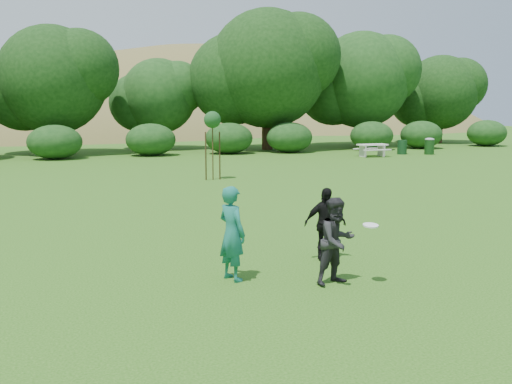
{
  "coord_description": "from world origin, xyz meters",
  "views": [
    {
      "loc": [
        -4.5,
        -9.28,
        3.1
      ],
      "look_at": [
        0.0,
        3.0,
        1.1
      ],
      "focal_mm": 40.0,
      "sensor_mm": 36.0,
      "label": 1
    }
  ],
  "objects_px": {
    "player_teal": "(232,233)",
    "trash_can_near": "(402,147)",
    "picnic_table": "(372,148)",
    "trash_can_lidded": "(429,146)",
    "player_grey": "(337,241)",
    "sapling": "(212,122)",
    "player_black": "(325,224)"
  },
  "relations": [
    {
      "from": "player_black",
      "to": "trash_can_lidded",
      "type": "bearing_deg",
      "value": 58.61
    },
    {
      "from": "player_teal",
      "to": "player_black",
      "type": "distance_m",
      "value": 2.28
    },
    {
      "from": "player_teal",
      "to": "player_black",
      "type": "xyz_separation_m",
      "value": [
        2.18,
        0.66,
        -0.11
      ]
    },
    {
      "from": "sapling",
      "to": "trash_can_near",
      "type": "bearing_deg",
      "value": 28.3
    },
    {
      "from": "player_grey",
      "to": "player_black",
      "type": "relative_size",
      "value": 1.04
    },
    {
      "from": "sapling",
      "to": "player_grey",
      "type": "bearing_deg",
      "value": -97.23
    },
    {
      "from": "picnic_table",
      "to": "trash_can_lidded",
      "type": "bearing_deg",
      "value": 1.4
    },
    {
      "from": "player_black",
      "to": "trash_can_lidded",
      "type": "distance_m",
      "value": 26.58
    },
    {
      "from": "player_teal",
      "to": "player_black",
      "type": "relative_size",
      "value": 1.16
    },
    {
      "from": "picnic_table",
      "to": "sapling",
      "type": "bearing_deg",
      "value": -149.38
    },
    {
      "from": "trash_can_lidded",
      "to": "player_black",
      "type": "bearing_deg",
      "value": -131.23
    },
    {
      "from": "player_black",
      "to": "trash_can_near",
      "type": "bearing_deg",
      "value": 62.17
    },
    {
      "from": "player_grey",
      "to": "trash_can_lidded",
      "type": "bearing_deg",
      "value": 36.14
    },
    {
      "from": "player_teal",
      "to": "trash_can_lidded",
      "type": "relative_size",
      "value": 1.62
    },
    {
      "from": "trash_can_lidded",
      "to": "picnic_table",
      "type": "bearing_deg",
      "value": -178.6
    },
    {
      "from": "trash_can_near",
      "to": "picnic_table",
      "type": "distance_m",
      "value": 2.8
    },
    {
      "from": "player_grey",
      "to": "sapling",
      "type": "height_order",
      "value": "sapling"
    },
    {
      "from": "player_teal",
      "to": "picnic_table",
      "type": "bearing_deg",
      "value": -58.11
    },
    {
      "from": "player_black",
      "to": "sapling",
      "type": "relative_size",
      "value": 0.52
    },
    {
      "from": "picnic_table",
      "to": "trash_can_near",
      "type": "bearing_deg",
      "value": 16.67
    },
    {
      "from": "player_teal",
      "to": "sapling",
      "type": "relative_size",
      "value": 0.6
    },
    {
      "from": "player_black",
      "to": "trash_can_lidded",
      "type": "xyz_separation_m",
      "value": [
        17.52,
        19.99,
        -0.19
      ]
    },
    {
      "from": "trash_can_near",
      "to": "sapling",
      "type": "distance_m",
      "value": 16.81
    },
    {
      "from": "trash_can_lidded",
      "to": "sapling",
      "type": "bearing_deg",
      "value": -156.04
    },
    {
      "from": "player_grey",
      "to": "trash_can_lidded",
      "type": "distance_m",
      "value": 28.08
    },
    {
      "from": "player_teal",
      "to": "trash_can_near",
      "type": "height_order",
      "value": "player_teal"
    },
    {
      "from": "trash_can_near",
      "to": "trash_can_lidded",
      "type": "distance_m",
      "value": 1.7
    },
    {
      "from": "player_grey",
      "to": "trash_can_near",
      "type": "height_order",
      "value": "player_grey"
    },
    {
      "from": "trash_can_near",
      "to": "player_black",
      "type": "bearing_deg",
      "value": -127.67
    },
    {
      "from": "player_teal",
      "to": "trash_can_near",
      "type": "distance_m",
      "value": 28.03
    },
    {
      "from": "player_grey",
      "to": "player_black",
      "type": "xyz_separation_m",
      "value": [
        0.54,
        1.51,
        -0.03
      ]
    },
    {
      "from": "player_grey",
      "to": "picnic_table",
      "type": "distance_m",
      "value": 25.48
    }
  ]
}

